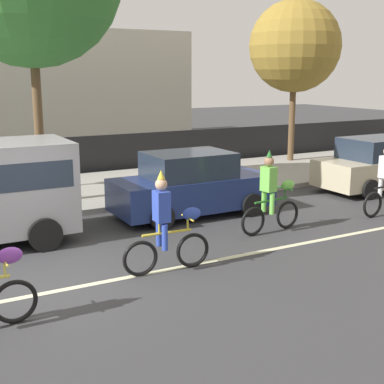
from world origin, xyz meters
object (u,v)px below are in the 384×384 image
object	(u,v)px
parade_cyclist_cobalt	(168,228)
parked_car_beige	(378,165)
parked_car_navy	(191,185)
parade_cyclist_lime	(272,196)

from	to	relation	value
parade_cyclist_cobalt	parked_car_beige	world-z (taller)	parade_cyclist_cobalt
parked_car_navy	parade_cyclist_cobalt	bearing A→B (deg)	-124.74
parked_car_navy	parked_car_beige	bearing A→B (deg)	-1.08
parade_cyclist_cobalt	parade_cyclist_lime	xyz separation A→B (m)	(3.20, 1.12, 0.00)
parade_cyclist_lime	parked_car_navy	distance (m)	2.39
parked_car_beige	parked_car_navy	bearing A→B (deg)	178.92
parade_cyclist_lime	parked_car_beige	distance (m)	6.08
parade_cyclist_lime	parked_car_navy	world-z (taller)	parade_cyclist_lime
parade_cyclist_cobalt	parade_cyclist_lime	world-z (taller)	same
parade_cyclist_cobalt	parked_car_navy	bearing A→B (deg)	55.26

